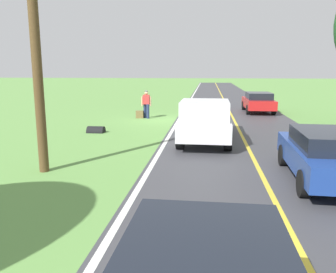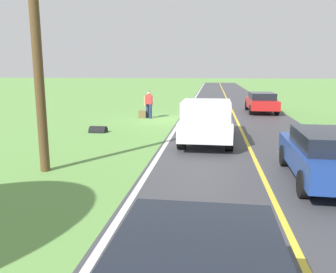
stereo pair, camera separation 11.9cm
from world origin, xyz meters
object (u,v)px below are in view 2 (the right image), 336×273
object	(u,v)px
suitcase_carried	(142,114)
utility_pole_roadside	(36,42)
sedan_mid_oncoming	(327,155)
sedan_near_oncoming	(261,102)
pickup_truck_passing	(207,119)
hitchhiker_walking	(149,102)

from	to	relation	value
suitcase_carried	utility_pole_roadside	xyz separation A→B (m)	(0.61, 11.57, 3.51)
sedan_mid_oncoming	sedan_near_oncoming	size ratio (longest dim) A/B	1.01
pickup_truck_passing	sedan_mid_oncoming	xyz separation A→B (m)	(-3.32, 4.78, -0.21)
pickup_truck_passing	sedan_near_oncoming	bearing A→B (deg)	-108.86
sedan_mid_oncoming	sedan_near_oncoming	world-z (taller)	same
hitchhiker_walking	pickup_truck_passing	bearing A→B (deg)	118.43
pickup_truck_passing	sedan_near_oncoming	distance (m)	11.32
hitchhiker_walking	utility_pole_roadside	distance (m)	12.03
sedan_mid_oncoming	suitcase_carried	bearing A→B (deg)	-57.17
hitchhiker_walking	sedan_mid_oncoming	xyz separation A→B (m)	(-7.02, 11.63, -0.23)
utility_pole_roadside	sedan_mid_oncoming	bearing A→B (deg)	-179.78
utility_pole_roadside	suitcase_carried	bearing A→B (deg)	-93.04
hitchhiker_walking	pickup_truck_passing	distance (m)	7.79
suitcase_carried	sedan_mid_oncoming	xyz separation A→B (m)	(-7.44, 11.53, 0.52)
hitchhiker_walking	sedan_near_oncoming	xyz separation A→B (m)	(-7.37, -3.86, -0.23)
pickup_truck_passing	utility_pole_roadside	distance (m)	7.30
pickup_truck_passing	sedan_mid_oncoming	world-z (taller)	pickup_truck_passing
hitchhiker_walking	sedan_near_oncoming	bearing A→B (deg)	-152.31
hitchhiker_walking	pickup_truck_passing	world-z (taller)	pickup_truck_passing
pickup_truck_passing	suitcase_carried	bearing A→B (deg)	-58.59
pickup_truck_passing	utility_pole_roadside	xyz separation A→B (m)	(4.74, 4.81, 2.78)
hitchhiker_walking	suitcase_carried	bearing A→B (deg)	12.69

